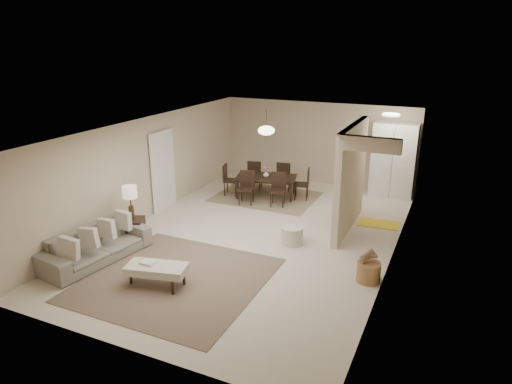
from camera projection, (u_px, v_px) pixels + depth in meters
The scene contains 22 objects.
floor at pixel (257, 235), 10.50m from camera, with size 9.00×9.00×0.00m, color beige.
ceiling at pixel (257, 127), 9.71m from camera, with size 9.00×9.00×0.00m, color white.
back_wall at pixel (317, 143), 13.99m from camera, with size 6.00×6.00×0.00m, color #C6B696.
left_wall at pixel (147, 168), 11.28m from camera, with size 9.00×9.00×0.00m, color #C6B696.
right_wall at pixel (396, 202), 8.93m from camera, with size 9.00×9.00×0.00m, color #C6B696.
partition at pixel (351, 178), 10.48m from camera, with size 0.15×2.50×2.50m, color #C6B696.
doorway at pixel (163, 171), 11.86m from camera, with size 0.04×0.90×2.04m, color black.
pantry_cabinet at pixel (394, 160), 12.83m from camera, with size 1.20×0.55×2.10m, color white.
flush_light at pixel (391, 115), 11.58m from camera, with size 0.44×0.44×0.05m, color white.
living_rug at pixel (176, 279), 8.56m from camera, with size 3.20×3.20×0.01m, color brown.
sofa at pixel (96, 245), 9.20m from camera, with size 0.88×2.26×0.66m, color gray.
ottoman_bench at pixel (157, 269), 8.28m from camera, with size 1.19×0.75×0.39m.
side_table at pixel (133, 230), 10.15m from camera, with size 0.46×0.46×0.51m, color black.
table_lamp at pixel (130, 195), 9.89m from camera, with size 0.32×0.32×0.76m.
round_pouf at pixel (292, 235), 10.00m from camera, with size 0.50×0.50×0.39m, color beige.
wicker_basket at pixel (368, 272), 8.45m from camera, with size 0.44×0.44×0.37m, color brown.
dining_rug at pixel (266, 197), 13.03m from camera, with size 2.80×2.10×0.01m, color #887554.
dining_table at pixel (266, 187), 12.94m from camera, with size 1.68×0.94×0.59m, color black.
dining_chairs at pixel (266, 182), 12.89m from camera, with size 2.45×2.00×0.90m.
vase at pixel (266, 174), 12.82m from camera, with size 0.16×0.16×0.17m, color white.
yellow_mat at pixel (379, 224), 11.12m from camera, with size 0.95×0.58×0.01m, color yellow.
pendant_light at pixel (266, 130), 12.42m from camera, with size 0.46×0.46×0.71m.
Camera 1 is at (3.97, -8.79, 4.28)m, focal length 32.00 mm.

